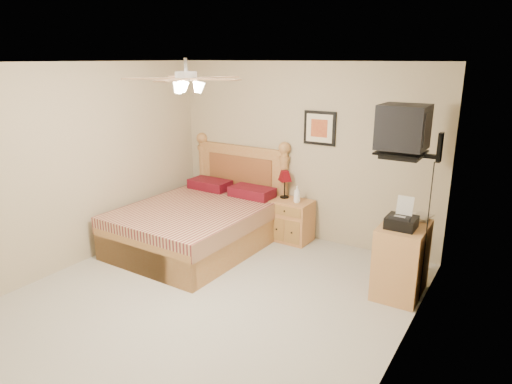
# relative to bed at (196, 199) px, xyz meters

# --- Properties ---
(floor) EXTENTS (4.50, 4.50, 0.00)m
(floor) POSITION_rel_bed_xyz_m (1.02, -1.12, -0.70)
(floor) COLOR #ADA99C
(floor) RESTS_ON ground
(ceiling) EXTENTS (4.00, 4.50, 0.04)m
(ceiling) POSITION_rel_bed_xyz_m (1.02, -1.12, 1.80)
(ceiling) COLOR white
(ceiling) RESTS_ON ground
(wall_back) EXTENTS (4.00, 0.04, 2.50)m
(wall_back) POSITION_rel_bed_xyz_m (1.02, 1.13, 0.55)
(wall_back) COLOR tan
(wall_back) RESTS_ON ground
(wall_left) EXTENTS (0.04, 4.50, 2.50)m
(wall_left) POSITION_rel_bed_xyz_m (-0.98, -1.12, 0.55)
(wall_left) COLOR tan
(wall_left) RESTS_ON ground
(wall_right) EXTENTS (0.04, 4.50, 2.50)m
(wall_right) POSITION_rel_bed_xyz_m (3.02, -1.12, 0.55)
(wall_right) COLOR tan
(wall_right) RESTS_ON ground
(bed) EXTENTS (1.69, 2.19, 1.40)m
(bed) POSITION_rel_bed_xyz_m (0.00, 0.00, 0.00)
(bed) COLOR #B56E38
(bed) RESTS_ON ground
(nightstand) EXTENTS (0.56, 0.43, 0.60)m
(nightstand) POSITION_rel_bed_xyz_m (1.02, 0.88, -0.40)
(nightstand) COLOR #C57942
(nightstand) RESTS_ON ground
(table_lamp) EXTENTS (0.23, 0.23, 0.40)m
(table_lamp) POSITION_rel_bed_xyz_m (0.85, 0.96, 0.10)
(table_lamp) COLOR #63070F
(table_lamp) RESTS_ON nightstand
(lotion_bottle) EXTENTS (0.10, 0.10, 0.24)m
(lotion_bottle) POSITION_rel_bed_xyz_m (1.11, 0.85, 0.02)
(lotion_bottle) COLOR white
(lotion_bottle) RESTS_ON nightstand
(framed_picture) EXTENTS (0.46, 0.04, 0.46)m
(framed_picture) POSITION_rel_bed_xyz_m (1.29, 1.11, 0.92)
(framed_picture) COLOR black
(framed_picture) RESTS_ON wall_back
(dresser) EXTENTS (0.48, 0.69, 0.81)m
(dresser) POSITION_rel_bed_xyz_m (2.75, 0.14, -0.29)
(dresser) COLOR #C7854C
(dresser) RESTS_ON ground
(fax_machine) EXTENTS (0.30, 0.32, 0.32)m
(fax_machine) POSITION_rel_bed_xyz_m (2.74, 0.03, 0.28)
(fax_machine) COLOR black
(fax_machine) RESTS_ON dresser
(magazine_lower) EXTENTS (0.23, 0.29, 0.02)m
(magazine_lower) POSITION_rel_bed_xyz_m (2.75, 0.41, 0.13)
(magazine_lower) COLOR beige
(magazine_lower) RESTS_ON dresser
(magazine_upper) EXTENTS (0.23, 0.28, 0.02)m
(magazine_upper) POSITION_rel_bed_xyz_m (2.78, 0.44, 0.15)
(magazine_upper) COLOR gray
(magazine_upper) RESTS_ON magazine_lower
(wall_tv) EXTENTS (0.56, 0.46, 0.58)m
(wall_tv) POSITION_rel_bed_xyz_m (2.77, 0.22, 1.11)
(wall_tv) COLOR black
(wall_tv) RESTS_ON wall_right
(ceiling_fan) EXTENTS (1.14, 1.14, 0.28)m
(ceiling_fan) POSITION_rel_bed_xyz_m (1.02, -1.32, 1.66)
(ceiling_fan) COLOR white
(ceiling_fan) RESTS_ON ceiling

